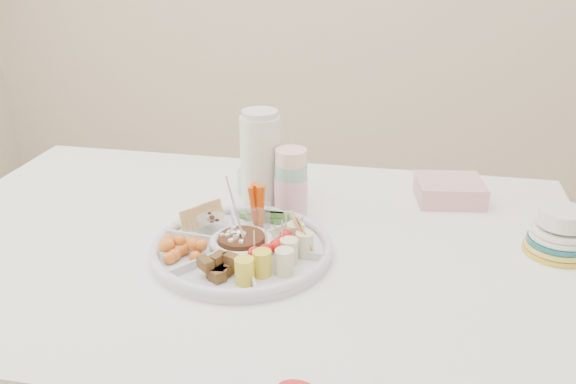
% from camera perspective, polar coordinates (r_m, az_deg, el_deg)
% --- Properties ---
extents(dining_table, '(1.52, 1.02, 0.76)m').
position_cam_1_polar(dining_table, '(1.58, -3.71, -16.84)').
color(dining_table, white).
rests_on(dining_table, floor).
extents(party_tray, '(0.42, 0.42, 0.04)m').
position_cam_1_polar(party_tray, '(1.30, -4.34, -5.01)').
color(party_tray, silver).
rests_on(party_tray, dining_table).
extents(bean_dip, '(0.11, 0.11, 0.04)m').
position_cam_1_polar(bean_dip, '(1.30, -4.35, -4.72)').
color(bean_dip, '#582915').
rests_on(bean_dip, party_tray).
extents(tortillas, '(0.12, 0.12, 0.06)m').
position_cam_1_polar(tortillas, '(1.31, 1.27, -3.62)').
color(tortillas, '#AB7141').
rests_on(tortillas, party_tray).
extents(carrot_cucumber, '(0.12, 0.12, 0.10)m').
position_cam_1_polar(carrot_cucumber, '(1.39, -2.41, -1.07)').
color(carrot_cucumber, '#DD4B09').
rests_on(carrot_cucumber, party_tray).
extents(pita_raisins, '(0.11, 0.11, 0.05)m').
position_cam_1_polar(pita_raisins, '(1.38, -7.70, -2.29)').
color(pita_raisins, tan).
rests_on(pita_raisins, party_tray).
extents(cherries, '(0.13, 0.13, 0.05)m').
position_cam_1_polar(cherries, '(1.29, -10.12, -5.01)').
color(cherries, orange).
rests_on(cherries, party_tray).
extents(granola_chunks, '(0.10, 0.10, 0.04)m').
position_cam_1_polar(granola_chunks, '(1.19, -6.69, -7.28)').
color(granola_chunks, '#3B2910').
rests_on(granola_chunks, party_tray).
extents(banana_tomato, '(0.13, 0.13, 0.10)m').
position_cam_1_polar(banana_tomato, '(1.19, -0.51, -5.70)').
color(banana_tomato, '#FDDF74').
rests_on(banana_tomato, party_tray).
extents(cup_stack, '(0.09, 0.09, 0.22)m').
position_cam_1_polar(cup_stack, '(1.43, 0.29, 1.74)').
color(cup_stack, beige).
rests_on(cup_stack, dining_table).
extents(thermos, '(0.13, 0.13, 0.25)m').
position_cam_1_polar(thermos, '(1.47, -2.57, 3.05)').
color(thermos, white).
rests_on(thermos, dining_table).
extents(flower_bowl, '(0.13, 0.13, 0.09)m').
position_cam_1_polar(flower_bowl, '(1.59, -2.66, 1.46)').
color(flower_bowl, '#B3C5B8').
rests_on(flower_bowl, dining_table).
extents(napkin_stack, '(0.18, 0.16, 0.05)m').
position_cam_1_polar(napkin_stack, '(1.60, 14.88, 0.15)').
color(napkin_stack, '#E5A2AD').
rests_on(napkin_stack, dining_table).
extents(plate_stack, '(0.16, 0.16, 0.09)m').
position_cam_1_polar(plate_stack, '(1.42, 24.09, -3.59)').
color(plate_stack, '#F5C752').
rests_on(plate_stack, dining_table).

